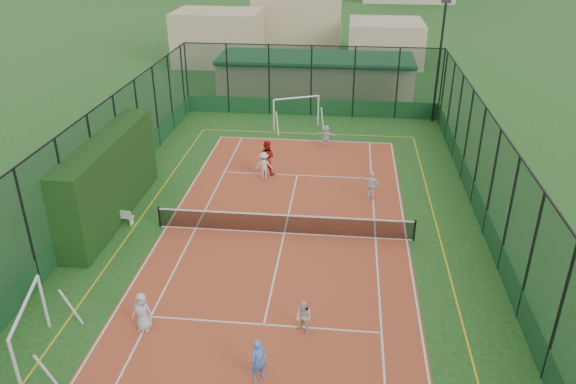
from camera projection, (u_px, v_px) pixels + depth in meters
name	position (u px, v px, depth m)	size (l,w,h in m)	color
ground	(284.00, 233.00, 25.48)	(300.00, 300.00, 0.00)	#1A4C1C
court_slab	(284.00, 233.00, 25.48)	(11.17, 23.97, 0.01)	#B14827
tennis_net	(284.00, 223.00, 25.25)	(11.67, 0.12, 1.06)	black
perimeter_fence	(284.00, 184.00, 24.38)	(18.12, 34.12, 5.00)	black
floodlight_ne	(439.00, 63.00, 37.65)	(0.60, 0.26, 8.25)	black
clubhouse	(315.00, 76.00, 44.42)	(15.20, 7.20, 3.15)	tan
hedge_left	(109.00, 179.00, 26.14)	(1.35, 8.97, 3.92)	black
white_bench	(119.00, 215.00, 26.18)	(1.42, 0.39, 0.80)	white
futsal_goal_near	(31.00, 333.00, 17.80)	(0.96, 3.32, 2.14)	white
futsal_goal_far	(296.00, 113.00, 37.80)	(3.25, 0.94, 2.10)	white
child_near_left	(142.00, 312.00, 19.26)	(0.71, 0.46, 1.46)	silver
child_near_mid	(259.00, 360.00, 17.13)	(0.54, 0.35, 1.48)	#5386ED
child_near_right	(304.00, 317.00, 19.16)	(0.61, 0.48, 1.25)	silver
child_far_left	(264.00, 165.00, 30.60)	(0.96, 0.55, 1.48)	silver
child_far_right	(372.00, 186.00, 28.28)	(0.86, 0.36, 1.47)	white
child_far_back	(326.00, 136.00, 34.87)	(1.27, 0.40, 1.37)	white
coach	(267.00, 157.00, 30.95)	(0.95, 0.74, 1.96)	#AA1B12
tennis_balls	(269.00, 218.00, 26.72)	(4.67, 0.91, 0.07)	#CCE033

